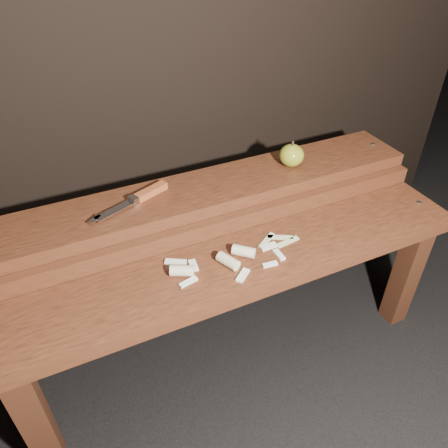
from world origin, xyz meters
name	(u,v)px	position (x,y,z in m)	size (l,w,h in m)	color
ground	(232,351)	(0.00, 0.00, 0.00)	(60.00, 60.00, 0.00)	black
bench_front_tier	(245,282)	(0.00, -0.06, 0.35)	(1.20, 0.20, 0.42)	#36190D
bench_rear_tier	(208,213)	(0.00, 0.17, 0.41)	(1.20, 0.21, 0.50)	#36190D
apple	(292,155)	(0.26, 0.17, 0.53)	(0.07, 0.07, 0.08)	olive
knife	(142,196)	(-0.17, 0.18, 0.51)	(0.22, 0.10, 0.02)	brown
apple_scraps	(225,260)	(-0.05, -0.04, 0.43)	(0.34, 0.15, 0.03)	beige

